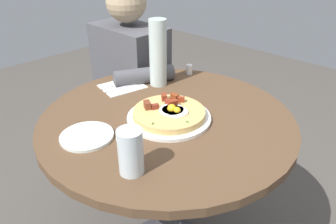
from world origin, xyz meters
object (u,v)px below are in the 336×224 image
person_seated (133,104)px  bread_plate (87,136)px  dining_table (167,156)px  salt_shaker (189,70)px  pizza_plate (169,117)px  knife (120,84)px  water_glass (131,152)px  fork (124,87)px  water_bottle (158,53)px  breakfast_pizza (169,112)px

person_seated → bread_plate: (0.44, -0.54, 0.25)m
dining_table → salt_shaker: (-0.19, 0.34, 0.20)m
pizza_plate → bread_plate: pizza_plate is taller
dining_table → pizza_plate: (0.02, -0.01, 0.18)m
pizza_plate → knife: size_ratio=1.61×
bread_plate → water_glass: 0.23m
fork → water_bottle: size_ratio=0.65×
fork → water_glass: (0.43, -0.32, 0.06)m
dining_table → breakfast_pizza: breakfast_pizza is taller
dining_table → person_seated: (-0.52, 0.26, -0.07)m
dining_table → water_glass: (0.15, -0.28, 0.24)m
breakfast_pizza → water_bottle: 0.32m
knife → water_glass: water_glass is taller
bread_plate → salt_shaker: bearing=100.1°
pizza_plate → water_glass: bearing=-65.7°
fork → water_glass: water_glass is taller
water_bottle → breakfast_pizza: bearing=-37.0°
bread_plate → water_bottle: (-0.13, 0.44, 0.13)m
dining_table → knife: 0.37m
person_seated → pizza_plate: person_seated is taller
salt_shaker → water_bottle: bearing=-97.2°
pizza_plate → breakfast_pizza: bearing=108.3°
person_seated → fork: (0.23, -0.23, 0.25)m
knife → pizza_plate: bearing=-88.3°
dining_table → breakfast_pizza: 0.21m
water_bottle → knife: bearing=-130.9°
water_glass → water_bottle: water_bottle is taller
pizza_plate → fork: pizza_plate is taller
breakfast_pizza → water_glass: size_ratio=1.92×
dining_table → bread_plate: size_ratio=5.33×
breakfast_pizza → water_glass: bearing=-65.8°
person_seated → water_bottle: (0.31, -0.10, 0.38)m
breakfast_pizza → water_bottle: size_ratio=0.90×
person_seated → water_glass: bearing=-39.4°
breakfast_pizza → salt_shaker: bearing=121.3°
fork → water_bottle: 0.20m
pizza_plate → water_bottle: (-0.24, 0.18, 0.13)m
breakfast_pizza → person_seated: bearing=153.1°
person_seated → breakfast_pizza: bearing=-26.9°
knife → person_seated: bearing=53.7°
water_glass → breakfast_pizza: bearing=114.2°
fork → knife: 0.04m
person_seated → salt_shaker: 0.43m
dining_table → knife: knife is taller
fork → dining_table: bearing=-86.0°
bread_plate → water_glass: water_glass is taller
bread_plate → water_bottle: water_bottle is taller
water_bottle → water_glass: bearing=-51.4°
pizza_plate → salt_shaker: (-0.22, 0.36, 0.02)m
breakfast_pizza → water_glass: water_glass is taller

